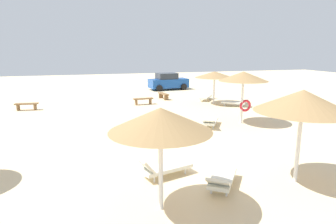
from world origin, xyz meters
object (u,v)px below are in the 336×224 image
parasol_3 (243,77)px  bench_0 (164,95)px  parasol_1 (160,120)px  parasol_0 (215,75)px  lounger_1 (163,167)px  lounger_0 (206,96)px  lounger_4 (222,178)px  parked_car (168,82)px  lounger_3 (210,121)px  bench_1 (27,105)px  lounger_5 (235,102)px  parasol_4 (303,101)px  bench_2 (143,100)px

parasol_3 → bench_0: 9.61m
parasol_3 → parasol_1: bearing=-131.7°
parasol_0 → lounger_1: 13.74m
lounger_0 → lounger_4: bearing=-111.7°
lounger_0 → parked_car: size_ratio=0.45×
parasol_0 → bench_0: bearing=135.0°
lounger_1 → lounger_3: size_ratio=1.00×
lounger_0 → parked_car: parked_car is taller
parked_car → bench_1: bearing=-149.2°
lounger_0 → lounger_5: lounger_0 is taller
lounger_5 → bench_0: bearing=132.8°
parasol_0 → lounger_1: bearing=-121.9°
parasol_0 → lounger_3: size_ratio=1.51×
lounger_5 → bench_1: bearing=169.1°
lounger_4 → parasol_3: bearing=56.1°
lounger_0 → lounger_4: (-5.80, -14.57, -0.00)m
lounger_1 → parasol_0: bearing=58.1°
parasol_4 → parked_car: bearing=84.5°
lounger_1 → lounger_4: bearing=-40.6°
parasol_1 → parasol_4: 4.54m
lounger_4 → bench_0: bearing=81.0°
parasol_1 → bench_0: (4.61, 16.63, -2.08)m
parasol_0 → lounger_0: size_ratio=1.58×
parked_car → parasol_3: bearing=-89.6°
parasol_1 → parasol_4: bearing=4.7°
lounger_0 → bench_1: 13.56m
parasol_0 → lounger_3: parasol_0 is taller
parasol_0 → lounger_4: size_ratio=1.55×
lounger_5 → bench_0: 6.21m
lounger_1 → bench_1: lounger_1 is taller
parasol_3 → lounger_3: parasol_3 is taller
lounger_4 → bench_1: 16.20m
parked_car → lounger_1: bearing=-106.6°
lounger_5 → bench_0: lounger_5 is taller
parasol_0 → parasol_3: parasol_3 is taller
parasol_0 → parasol_1: bearing=-120.0°
lounger_0 → lounger_4: 15.68m
lounger_5 → parked_car: parked_car is taller
parasol_1 → lounger_5: parasol_1 is taller
bench_2 → parked_car: size_ratio=0.36×
lounger_4 → bench_2: lounger_4 is taller
parasol_4 → lounger_5: parasol_4 is taller
lounger_4 → parasol_4: bearing=-6.0°
parasol_3 → lounger_3: size_ratio=1.50×
lounger_0 → lounger_3: lounger_0 is taller
parasol_0 → parked_car: size_ratio=0.71×
lounger_1 → parked_car: size_ratio=0.47×
lounger_0 → parked_car: (-1.26, 6.99, 0.51)m
lounger_3 → lounger_4: size_ratio=1.03×
parasol_3 → lounger_1: parasol_3 is taller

